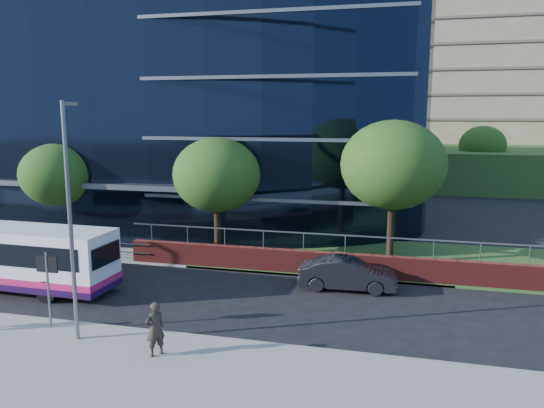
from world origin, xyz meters
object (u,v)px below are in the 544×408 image
(street_sign, at_px, (47,274))
(pedestrian_b, at_px, (155,329))
(tree_dist_e, at_px, (483,145))
(city_bus, at_px, (5,256))
(tree_far_c, at_px, (217,175))
(tree_far_b, at_px, (58,175))
(streetlight_east, at_px, (70,215))
(tree_far_d, at_px, (393,165))
(parked_car, at_px, (348,274))

(street_sign, distance_m, pedestrian_b, 4.93)
(tree_dist_e, distance_m, city_bus, 45.25)
(tree_far_c, relative_size, tree_dist_e, 1.00)
(tree_far_c, bearing_deg, tree_dist_e, 61.26)
(street_sign, height_order, tree_far_b, tree_far_b)
(street_sign, bearing_deg, tree_dist_e, 64.88)
(city_bus, bearing_deg, streetlight_east, -31.90)
(tree_far_d, height_order, streetlight_east, streetlight_east)
(tree_far_b, bearing_deg, tree_far_d, 1.51)
(tree_far_d, bearing_deg, tree_far_b, -178.49)
(tree_far_d, relative_size, city_bus, 0.71)
(city_bus, xyz_separation_m, parked_car, (14.80, 3.61, -0.79))
(street_sign, bearing_deg, tree_far_d, 45.22)
(tree_dist_e, bearing_deg, street_sign, -115.12)
(street_sign, xyz_separation_m, city_bus, (-4.98, 3.65, -0.65))
(tree_far_b, bearing_deg, street_sign, -55.92)
(pedestrian_b, bearing_deg, tree_far_d, -170.89)
(city_bus, bearing_deg, parked_car, 14.97)
(tree_far_d, distance_m, parked_car, 6.45)
(tree_far_c, relative_size, tree_far_d, 0.87)
(tree_far_c, distance_m, city_bus, 10.64)
(tree_far_c, distance_m, pedestrian_b, 12.40)
(street_sign, distance_m, parked_car, 12.29)
(parked_car, bearing_deg, tree_dist_e, -18.52)
(tree_dist_e, relative_size, parked_car, 1.51)
(tree_dist_e, bearing_deg, tree_far_d, -104.93)
(tree_dist_e, height_order, parked_car, tree_dist_e)
(parked_car, bearing_deg, city_bus, 100.93)
(tree_dist_e, xyz_separation_m, city_bus, (-24.48, -37.94, -3.04))
(tree_far_b, bearing_deg, pedestrian_b, -45.07)
(tree_far_d, distance_m, streetlight_east, 15.77)
(street_sign, bearing_deg, streetlight_east, -21.36)
(tree_far_b, height_order, tree_dist_e, tree_dist_e)
(tree_far_b, height_order, streetlight_east, streetlight_east)
(tree_far_d, xyz_separation_m, tree_dist_e, (8.00, 30.00, -0.65))
(tree_far_d, xyz_separation_m, parked_car, (-1.68, -4.33, -4.48))
(tree_far_d, height_order, city_bus, tree_far_d)
(tree_far_b, relative_size, streetlight_east, 0.76)
(tree_far_d, xyz_separation_m, streetlight_east, (-10.00, -12.17, -0.75))
(tree_far_c, relative_size, streetlight_east, 0.81)
(street_sign, relative_size, tree_far_b, 0.46)
(street_sign, distance_m, streetlight_east, 2.80)
(tree_dist_e, relative_size, pedestrian_b, 3.68)
(tree_far_b, xyz_separation_m, tree_dist_e, (27.00, 30.50, 0.33))
(tree_far_d, bearing_deg, parked_car, -111.19)
(street_sign, height_order, tree_far_d, tree_far_d)
(pedestrian_b, bearing_deg, city_bus, -78.86)
(tree_far_c, bearing_deg, street_sign, -103.29)
(tree_far_b, bearing_deg, tree_far_c, -2.86)
(street_sign, xyz_separation_m, parked_car, (9.82, 7.26, -1.44))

